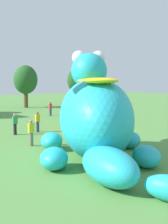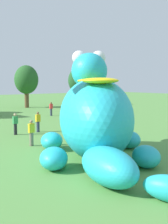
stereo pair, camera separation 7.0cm
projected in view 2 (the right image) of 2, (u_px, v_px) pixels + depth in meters
The scene contains 9 objects.
ground_plane at pixel (94, 162), 15.81m from camera, with size 160.00×160.00×0.00m, color #568E42.
giant_inflatable_creature at pixel (96, 117), 16.55m from camera, with size 8.53×12.01×6.25m.
tree_centre_left at pixel (26, 80), 48.57m from camera, with size 3.86×3.86×6.85m.
tree_centre at pixel (79, 81), 53.94m from camera, with size 3.76×3.76×6.67m.
spectator_near_inflatable at pixel (51, 109), 37.15m from camera, with size 0.38×0.26×1.71m.
spectator_mid_field at pixel (74, 129), 21.31m from camera, with size 0.38×0.26×1.71m.
spectator_by_cars at pixel (15, 124), 23.83m from camera, with size 0.38×0.26×1.71m.
spectator_wandering at pixel (31, 133), 19.69m from camera, with size 0.38×0.26×1.71m.
spectator_far_side at pixel (38, 122), 25.08m from camera, with size 0.38×0.26×1.71m.
Camera 2 is at (-10.09, -11.74, 4.21)m, focal length 48.22 mm.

